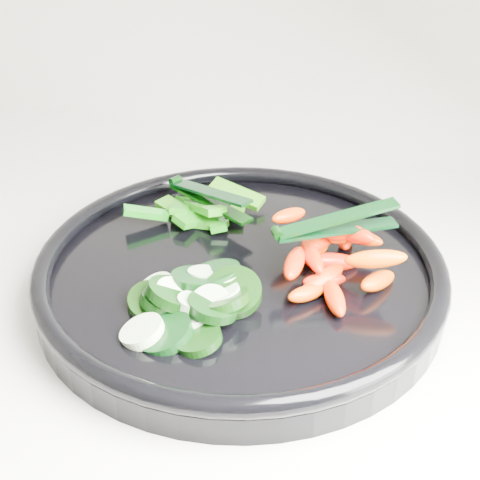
% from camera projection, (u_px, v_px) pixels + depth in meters
% --- Properties ---
extents(veggie_tray, '(0.46, 0.46, 0.04)m').
position_uv_depth(veggie_tray, '(240.00, 272.00, 0.61)').
color(veggie_tray, black).
rests_on(veggie_tray, counter).
extents(cucumber_pile, '(0.13, 0.13, 0.04)m').
position_uv_depth(cucumber_pile, '(186.00, 298.00, 0.56)').
color(cucumber_pile, black).
rests_on(cucumber_pile, veggie_tray).
extents(carrot_pile, '(0.13, 0.14, 0.06)m').
position_uv_depth(carrot_pile, '(332.00, 256.00, 0.60)').
color(carrot_pile, '#F41900').
rests_on(carrot_pile, veggie_tray).
extents(pepper_pile, '(0.13, 0.10, 0.04)m').
position_uv_depth(pepper_pile, '(200.00, 210.00, 0.69)').
color(pepper_pile, '#0C6109').
rests_on(pepper_pile, veggie_tray).
extents(tong_carrot, '(0.10, 0.08, 0.02)m').
position_uv_depth(tong_carrot, '(333.00, 224.00, 0.58)').
color(tong_carrot, black).
rests_on(tong_carrot, carrot_pile).
extents(tong_pepper, '(0.11, 0.06, 0.02)m').
position_uv_depth(tong_pepper, '(207.00, 196.00, 0.68)').
color(tong_pepper, black).
rests_on(tong_pepper, pepper_pile).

